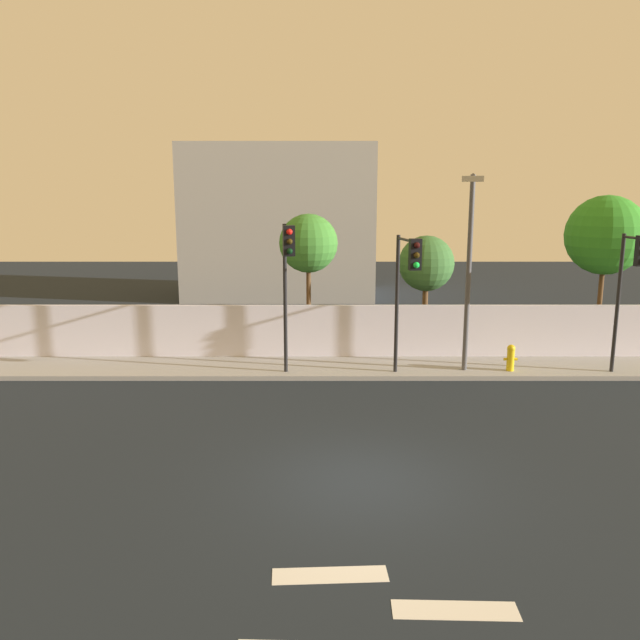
{
  "coord_description": "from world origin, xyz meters",
  "views": [
    {
      "loc": [
        -0.85,
        -12.22,
        5.9
      ],
      "look_at": [
        -0.93,
        6.5,
        2.04
      ],
      "focal_mm": 36.07,
      "sensor_mm": 36.0,
      "label": 1
    }
  ],
  "objects_px": {
    "street_lamp_curbside": "(472,257)",
    "fire_hydrant": "(513,357)",
    "traffic_light_center": "(634,274)",
    "traffic_light_right": "(290,267)",
    "roadside_tree_leftmost": "(311,244)",
    "traffic_light_left": "(409,276)",
    "roadside_tree_midright": "(609,235)",
    "roadside_tree_midleft": "(429,264)"
  },
  "relations": [
    {
      "from": "roadside_tree_midleft",
      "to": "traffic_light_center",
      "type": "bearing_deg",
      "value": -33.58
    },
    {
      "from": "roadside_tree_leftmost",
      "to": "roadside_tree_midright",
      "type": "relative_size",
      "value": 0.88
    },
    {
      "from": "traffic_light_left",
      "to": "roadside_tree_midright",
      "type": "height_order",
      "value": "roadside_tree_midright"
    },
    {
      "from": "traffic_light_center",
      "to": "roadside_tree_leftmost",
      "type": "bearing_deg",
      "value": 159.32
    },
    {
      "from": "fire_hydrant",
      "to": "roadside_tree_midright",
      "type": "distance_m",
      "value": 6.27
    },
    {
      "from": "traffic_light_center",
      "to": "roadside_tree_leftmost",
      "type": "distance_m",
      "value": 10.5
    },
    {
      "from": "roadside_tree_leftmost",
      "to": "roadside_tree_midleft",
      "type": "relative_size",
      "value": 1.18
    },
    {
      "from": "traffic_light_center",
      "to": "fire_hydrant",
      "type": "height_order",
      "value": "traffic_light_center"
    },
    {
      "from": "traffic_light_left",
      "to": "fire_hydrant",
      "type": "height_order",
      "value": "traffic_light_left"
    },
    {
      "from": "roadside_tree_midleft",
      "to": "fire_hydrant",
      "type": "bearing_deg",
      "value": -53.66
    },
    {
      "from": "fire_hydrant",
      "to": "roadside_tree_midright",
      "type": "relative_size",
      "value": 0.15
    },
    {
      "from": "street_lamp_curbside",
      "to": "roadside_tree_leftmost",
      "type": "distance_m",
      "value": 5.97
    },
    {
      "from": "roadside_tree_leftmost",
      "to": "roadside_tree_midright",
      "type": "xyz_separation_m",
      "value": [
        10.58,
        0.0,
        0.3
      ]
    },
    {
      "from": "street_lamp_curbside",
      "to": "roadside_tree_midleft",
      "type": "bearing_deg",
      "value": 103.38
    },
    {
      "from": "street_lamp_curbside",
      "to": "roadside_tree_leftmost",
      "type": "bearing_deg",
      "value": 146.98
    },
    {
      "from": "traffic_light_center",
      "to": "fire_hydrant",
      "type": "xyz_separation_m",
      "value": [
        -3.3,
        0.6,
        -2.74
      ]
    },
    {
      "from": "traffic_light_center",
      "to": "roadside_tree_leftmost",
      "type": "relative_size",
      "value": 0.88
    },
    {
      "from": "traffic_light_left",
      "to": "street_lamp_curbside",
      "type": "xyz_separation_m",
      "value": [
        2.01,
        0.78,
        0.47
      ]
    },
    {
      "from": "traffic_light_left",
      "to": "roadside_tree_midleft",
      "type": "relative_size",
      "value": 1.02
    },
    {
      "from": "traffic_light_left",
      "to": "fire_hydrant",
      "type": "bearing_deg",
      "value": 14.81
    },
    {
      "from": "roadside_tree_midright",
      "to": "roadside_tree_midleft",
      "type": "bearing_deg",
      "value": 180.0
    },
    {
      "from": "traffic_light_right",
      "to": "roadside_tree_leftmost",
      "type": "bearing_deg",
      "value": 81.09
    },
    {
      "from": "traffic_light_right",
      "to": "street_lamp_curbside",
      "type": "height_order",
      "value": "street_lamp_curbside"
    },
    {
      "from": "roadside_tree_leftmost",
      "to": "fire_hydrant",
      "type": "bearing_deg",
      "value": -25.48
    },
    {
      "from": "roadside_tree_leftmost",
      "to": "roadside_tree_midleft",
      "type": "height_order",
      "value": "roadside_tree_leftmost"
    },
    {
      "from": "traffic_light_left",
      "to": "street_lamp_curbside",
      "type": "bearing_deg",
      "value": 21.21
    },
    {
      "from": "traffic_light_right",
      "to": "street_lamp_curbside",
      "type": "relative_size",
      "value": 0.76
    },
    {
      "from": "street_lamp_curbside",
      "to": "roadside_tree_leftmost",
      "type": "xyz_separation_m",
      "value": [
        -5.01,
        3.25,
        0.12
      ]
    },
    {
      "from": "fire_hydrant",
      "to": "street_lamp_curbside",
      "type": "bearing_deg",
      "value": -174.34
    },
    {
      "from": "fire_hydrant",
      "to": "roadside_tree_leftmost",
      "type": "distance_m",
      "value": 7.95
    },
    {
      "from": "roadside_tree_midright",
      "to": "roadside_tree_leftmost",
      "type": "bearing_deg",
      "value": 180.0
    },
    {
      "from": "street_lamp_curbside",
      "to": "roadside_tree_midright",
      "type": "height_order",
      "value": "street_lamp_curbside"
    },
    {
      "from": "roadside_tree_midright",
      "to": "street_lamp_curbside",
      "type": "bearing_deg",
      "value": -149.72
    },
    {
      "from": "traffic_light_center",
      "to": "roadside_tree_midright",
      "type": "height_order",
      "value": "roadside_tree_midright"
    },
    {
      "from": "traffic_light_right",
      "to": "roadside_tree_leftmost",
      "type": "relative_size",
      "value": 0.93
    },
    {
      "from": "fire_hydrant",
      "to": "roadside_tree_midright",
      "type": "bearing_deg",
      "value": 37.38
    },
    {
      "from": "traffic_light_left",
      "to": "fire_hydrant",
      "type": "distance_m",
      "value": 4.56
    },
    {
      "from": "street_lamp_curbside",
      "to": "fire_hydrant",
      "type": "xyz_separation_m",
      "value": [
        1.51,
        0.15,
        -3.21
      ]
    },
    {
      "from": "traffic_light_left",
      "to": "street_lamp_curbside",
      "type": "distance_m",
      "value": 2.21
    },
    {
      "from": "roadside_tree_leftmost",
      "to": "traffic_light_left",
      "type": "bearing_deg",
      "value": -53.45
    },
    {
      "from": "traffic_light_left",
      "to": "roadside_tree_midright",
      "type": "distance_m",
      "value": 8.64
    },
    {
      "from": "traffic_light_left",
      "to": "roadside_tree_leftmost",
      "type": "distance_m",
      "value": 5.06
    }
  ]
}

